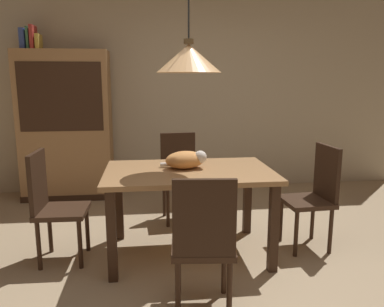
% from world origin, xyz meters
% --- Properties ---
extents(ground, '(10.00, 10.00, 0.00)m').
position_xyz_m(ground, '(0.00, 0.00, 0.00)').
color(ground, tan).
extents(back_wall, '(6.40, 0.10, 2.90)m').
position_xyz_m(back_wall, '(0.00, 2.65, 1.45)').
color(back_wall, beige).
rests_on(back_wall, ground).
extents(dining_table, '(1.40, 0.90, 0.75)m').
position_xyz_m(dining_table, '(-0.08, 0.51, 0.65)').
color(dining_table, '#A87A4C').
rests_on(dining_table, ground).
extents(chair_right_side, '(0.42, 0.42, 0.93)m').
position_xyz_m(chair_right_side, '(1.04, 0.52, 0.51)').
color(chair_right_side, '#382316').
rests_on(chair_right_side, ground).
extents(chair_left_side, '(0.41, 0.41, 0.93)m').
position_xyz_m(chair_left_side, '(-1.21, 0.51, 0.51)').
color(chair_left_side, '#382316').
rests_on(chair_left_side, ground).
extents(chair_far_back, '(0.43, 0.43, 0.93)m').
position_xyz_m(chair_far_back, '(-0.09, 1.39, 0.51)').
color(chair_far_back, '#382316').
rests_on(chair_far_back, ground).
extents(chair_near_front, '(0.44, 0.44, 0.93)m').
position_xyz_m(chair_near_front, '(-0.09, -0.37, 0.51)').
color(chair_near_front, '#382316').
rests_on(chair_near_front, ground).
extents(cat_sleeping, '(0.40, 0.28, 0.16)m').
position_xyz_m(cat_sleeping, '(-0.10, 0.57, 0.83)').
color(cat_sleeping, '#E59951').
rests_on(cat_sleeping, dining_table).
extents(pendant_lamp, '(0.52, 0.52, 1.30)m').
position_xyz_m(pendant_lamp, '(-0.08, 0.51, 1.66)').
color(pendant_lamp, '#E0A86B').
extents(hutch_bookcase, '(1.12, 0.45, 1.85)m').
position_xyz_m(hutch_bookcase, '(-1.43, 2.32, 0.89)').
color(hutch_bookcase, '#A87A4C').
rests_on(hutch_bookcase, ground).
extents(book_blue_wide, '(0.06, 0.24, 0.24)m').
position_xyz_m(book_blue_wide, '(-1.86, 2.32, 1.97)').
color(book_blue_wide, '#384C93').
rests_on(book_blue_wide, hutch_bookcase).
extents(book_green_slim, '(0.03, 0.20, 0.26)m').
position_xyz_m(book_green_slim, '(-1.80, 2.32, 1.98)').
color(book_green_slim, '#427A4C').
rests_on(book_green_slim, hutch_bookcase).
extents(book_red_tall, '(0.04, 0.22, 0.28)m').
position_xyz_m(book_red_tall, '(-1.75, 2.32, 1.99)').
color(book_red_tall, '#B73833').
rests_on(book_red_tall, hutch_bookcase).
extents(book_yellow_short, '(0.04, 0.20, 0.18)m').
position_xyz_m(book_yellow_short, '(-1.69, 2.32, 1.94)').
color(book_yellow_short, gold).
rests_on(book_yellow_short, hutch_bookcase).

